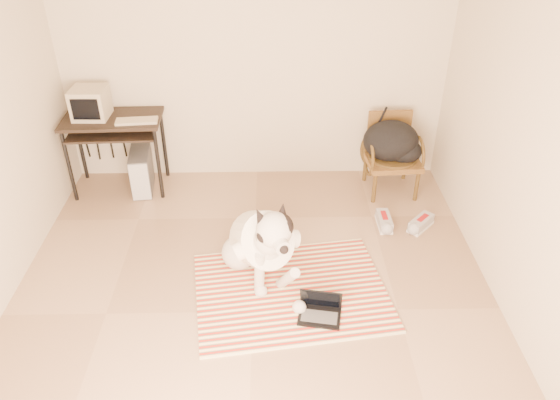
{
  "coord_description": "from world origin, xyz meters",
  "views": [
    {
      "loc": [
        0.16,
        -3.19,
        3.13
      ],
      "look_at": [
        0.23,
        0.52,
        0.73
      ],
      "focal_mm": 35.0,
      "sensor_mm": 36.0,
      "label": 1
    }
  ],
  "objects_px": {
    "computer_desk": "(113,129)",
    "pc_tower": "(142,171)",
    "laptop": "(320,309)",
    "rattan_chair": "(392,154)",
    "backpack": "(393,143)",
    "dog": "(262,242)",
    "crt_monitor": "(90,103)"
  },
  "relations": [
    {
      "from": "computer_desk",
      "to": "pc_tower",
      "type": "relative_size",
      "value": 2.04
    },
    {
      "from": "laptop",
      "to": "pc_tower",
      "type": "distance_m",
      "value": 2.63
    },
    {
      "from": "laptop",
      "to": "rattan_chair",
      "type": "bearing_deg",
      "value": 65.11
    },
    {
      "from": "pc_tower",
      "to": "rattan_chair",
      "type": "relative_size",
      "value": 0.6
    },
    {
      "from": "pc_tower",
      "to": "rattan_chair",
      "type": "height_order",
      "value": "rattan_chair"
    },
    {
      "from": "laptop",
      "to": "pc_tower",
      "type": "bearing_deg",
      "value": 131.94
    },
    {
      "from": "backpack",
      "to": "computer_desk",
      "type": "bearing_deg",
      "value": 178.09
    },
    {
      "from": "pc_tower",
      "to": "dog",
      "type": "bearing_deg",
      "value": -48.09
    },
    {
      "from": "dog",
      "to": "laptop",
      "type": "xyz_separation_m",
      "value": [
        0.46,
        -0.51,
        -0.28
      ]
    },
    {
      "from": "computer_desk",
      "to": "crt_monitor",
      "type": "xyz_separation_m",
      "value": [
        -0.19,
        0.03,
        0.27
      ]
    },
    {
      "from": "rattan_chair",
      "to": "backpack",
      "type": "relative_size",
      "value": 1.35
    },
    {
      "from": "computer_desk",
      "to": "pc_tower",
      "type": "distance_m",
      "value": 0.54
    },
    {
      "from": "dog",
      "to": "rattan_chair",
      "type": "height_order",
      "value": "dog"
    },
    {
      "from": "backpack",
      "to": "laptop",
      "type": "bearing_deg",
      "value": -115.23
    },
    {
      "from": "computer_desk",
      "to": "rattan_chair",
      "type": "relative_size",
      "value": 1.23
    },
    {
      "from": "dog",
      "to": "pc_tower",
      "type": "distance_m",
      "value": 1.95
    },
    {
      "from": "computer_desk",
      "to": "backpack",
      "type": "relative_size",
      "value": 1.67
    },
    {
      "from": "computer_desk",
      "to": "laptop",
      "type": "bearing_deg",
      "value": -45.05
    },
    {
      "from": "crt_monitor",
      "to": "rattan_chair",
      "type": "relative_size",
      "value": 0.42
    },
    {
      "from": "dog",
      "to": "crt_monitor",
      "type": "height_order",
      "value": "crt_monitor"
    },
    {
      "from": "computer_desk",
      "to": "pc_tower",
      "type": "xyz_separation_m",
      "value": [
        0.23,
        -0.04,
        -0.49
      ]
    },
    {
      "from": "computer_desk",
      "to": "rattan_chair",
      "type": "height_order",
      "value": "computer_desk"
    },
    {
      "from": "dog",
      "to": "pc_tower",
      "type": "xyz_separation_m",
      "value": [
        -1.3,
        1.45,
        -0.13
      ]
    },
    {
      "from": "pc_tower",
      "to": "rattan_chair",
      "type": "bearing_deg",
      "value": -0.3
    },
    {
      "from": "crt_monitor",
      "to": "rattan_chair",
      "type": "height_order",
      "value": "crt_monitor"
    },
    {
      "from": "laptop",
      "to": "crt_monitor",
      "type": "bearing_deg",
      "value": 137.13
    },
    {
      "from": "backpack",
      "to": "pc_tower",
      "type": "bearing_deg",
      "value": 178.7
    },
    {
      "from": "dog",
      "to": "computer_desk",
      "type": "relative_size",
      "value": 1.1
    },
    {
      "from": "laptop",
      "to": "crt_monitor",
      "type": "relative_size",
      "value": 1.06
    },
    {
      "from": "laptop",
      "to": "computer_desk",
      "type": "xyz_separation_m",
      "value": [
        -1.99,
        1.99,
        0.63
      ]
    },
    {
      "from": "crt_monitor",
      "to": "pc_tower",
      "type": "bearing_deg",
      "value": -9.36
    },
    {
      "from": "pc_tower",
      "to": "backpack",
      "type": "distance_m",
      "value": 2.68
    }
  ]
}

